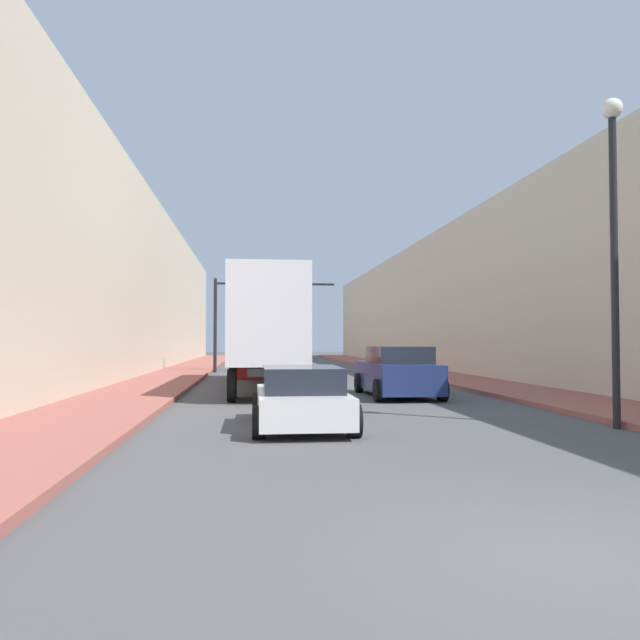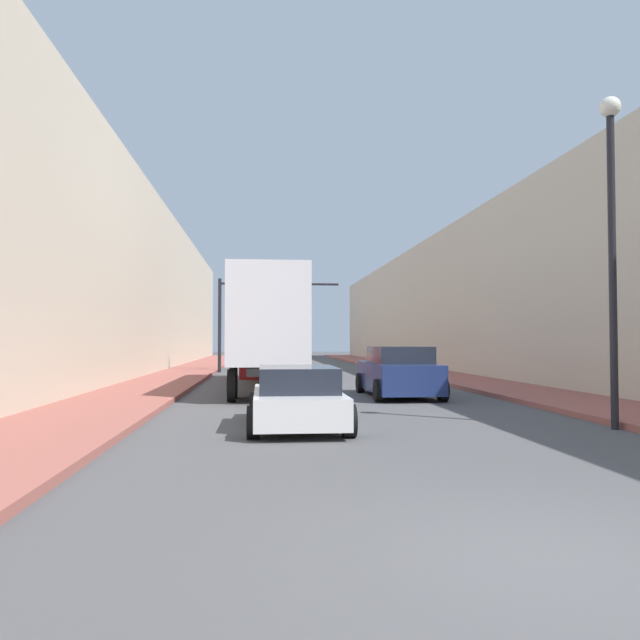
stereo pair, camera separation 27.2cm
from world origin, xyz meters
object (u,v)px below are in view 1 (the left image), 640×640
traffic_signal_gantry (251,304)px  street_lamp (614,217)px  sedan_car (301,398)px  semi_truck (264,328)px  suv_car (397,372)px

traffic_signal_gantry → street_lamp: street_lamp is taller
sedan_car → traffic_signal_gantry: size_ratio=0.60×
traffic_signal_gantry → street_lamp: 26.07m
semi_truck → sedan_car: size_ratio=3.36×
sedan_car → suv_car: 8.02m
semi_truck → traffic_signal_gantry: (-0.59, 12.32, 1.66)m
sedan_car → street_lamp: 7.78m
semi_truck → street_lamp: street_lamp is taller
sedan_car → traffic_signal_gantry: traffic_signal_gantry is taller
semi_truck → sedan_car: bearing=-87.2°
sedan_car → suv_car: (3.79, 7.07, 0.18)m
suv_car → street_lamp: street_lamp is taller
suv_car → traffic_signal_gantry: bearing=106.4°
sedan_car → street_lamp: size_ratio=0.61×
sedan_car → suv_car: size_ratio=0.89×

